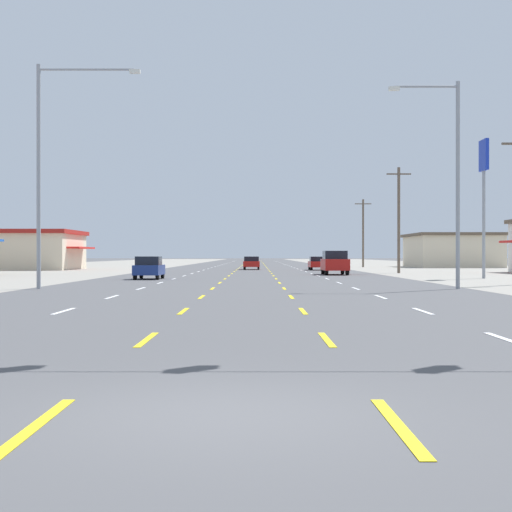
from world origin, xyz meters
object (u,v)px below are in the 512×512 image
object	(u,v)px
suv_far_right_near	(333,262)
streetlight_right_row_0	(450,171)
hatchback_far_left_nearest	(148,268)
sedan_center_turn_midfar	(250,263)
sedan_far_right_mid	(316,263)
streetlight_left_row_0	(48,158)
pole_sign_right_row_1	(482,176)

from	to	relation	value
suv_far_right_near	streetlight_right_row_0	bearing A→B (deg)	-83.69
hatchback_far_left_nearest	suv_far_right_near	world-z (taller)	suv_far_right_near
suv_far_right_near	sedan_center_turn_midfar	world-z (taller)	suv_far_right_near
sedan_far_right_mid	streetlight_left_row_0	xyz separation A→B (m)	(-16.67, -45.72, 5.58)
suv_far_right_near	sedan_far_right_mid	size ratio (longest dim) A/B	1.09
streetlight_left_row_0	streetlight_right_row_0	size ratio (longest dim) A/B	1.08
suv_far_right_near	streetlight_left_row_0	distance (m)	31.69
streetlight_left_row_0	pole_sign_right_row_1	bearing A→B (deg)	32.19
sedan_center_turn_midfar	streetlight_left_row_0	world-z (taller)	streetlight_left_row_0
suv_far_right_near	streetlight_right_row_0	world-z (taller)	streetlight_right_row_0
suv_far_right_near	sedan_far_right_mid	xyz separation A→B (m)	(0.12, 19.22, -0.27)
pole_sign_right_row_1	sedan_center_turn_midfar	bearing A→B (deg)	116.97
sedan_far_right_mid	streetlight_right_row_0	world-z (taller)	streetlight_right_row_0
hatchback_far_left_nearest	sedan_far_right_mid	size ratio (longest dim) A/B	0.87
suv_far_right_near	pole_sign_right_row_1	world-z (taller)	pole_sign_right_row_1
sedan_far_right_mid	streetlight_right_row_0	size ratio (longest dim) A/B	0.45
hatchback_far_left_nearest	sedan_center_turn_midfar	world-z (taller)	hatchback_far_left_nearest
sedan_far_right_mid	streetlight_right_row_0	xyz separation A→B (m)	(2.81, -45.72, 4.96)
suv_far_right_near	sedan_far_right_mid	bearing A→B (deg)	89.65
pole_sign_right_row_1	streetlight_left_row_0	world-z (taller)	streetlight_left_row_0
sedan_far_right_mid	hatchback_far_left_nearest	bearing A→B (deg)	-114.23
hatchback_far_left_nearest	streetlight_right_row_0	bearing A→B (deg)	-41.55
sedan_far_right_mid	pole_sign_right_row_1	size ratio (longest dim) A/B	0.47
pole_sign_right_row_1	suv_far_right_near	bearing A→B (deg)	132.48
suv_far_right_near	streetlight_left_row_0	bearing A→B (deg)	-121.99
sedan_far_right_mid	pole_sign_right_row_1	distance (m)	31.49
suv_far_right_near	pole_sign_right_row_1	size ratio (longest dim) A/B	0.51
streetlight_left_row_0	streetlight_right_row_0	bearing A→B (deg)	-0.00
streetlight_right_row_0	sedan_center_turn_midfar	bearing A→B (deg)	101.62
sedan_far_right_mid	streetlight_left_row_0	distance (m)	48.98
suv_far_right_near	streetlight_right_row_0	xyz separation A→B (m)	(2.93, -26.50, 4.69)
sedan_center_turn_midfar	streetlight_left_row_0	size ratio (longest dim) A/B	0.41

